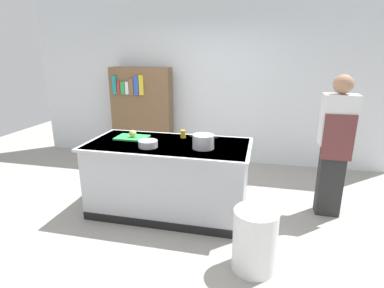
{
  "coord_description": "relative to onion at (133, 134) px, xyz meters",
  "views": [
    {
      "loc": [
        1.09,
        -3.39,
        1.96
      ],
      "look_at": [
        0.25,
        0.2,
        0.85
      ],
      "focal_mm": 28.7,
      "sensor_mm": 36.0,
      "label": 1
    }
  ],
  "objects": [
    {
      "name": "ground_plane",
      "position": [
        0.5,
        -0.1,
        -0.97
      ],
      "size": [
        10.0,
        10.0,
        0.0
      ],
      "primitive_type": "plane",
      "color": "#9E9991"
    },
    {
      "name": "back_wall",
      "position": [
        0.5,
        2.0,
        0.53
      ],
      "size": [
        6.4,
        0.12,
        3.0
      ],
      "primitive_type": "cube",
      "color": "silver",
      "rests_on": "ground_plane"
    },
    {
      "name": "counter_island",
      "position": [
        0.5,
        -0.1,
        -0.5
      ],
      "size": [
        1.98,
        0.98,
        0.9
      ],
      "color": "#B7BABF",
      "rests_on": "ground_plane"
    },
    {
      "name": "cutting_board",
      "position": [
        -0.02,
        0.01,
        -0.06
      ],
      "size": [
        0.4,
        0.28,
        0.02
      ],
      "primitive_type": "cube",
      "color": "green",
      "rests_on": "counter_island"
    },
    {
      "name": "onion",
      "position": [
        0.0,
        0.0,
        0.0
      ],
      "size": [
        0.09,
        0.09,
        0.09
      ],
      "primitive_type": "sphere",
      "color": "tan",
      "rests_on": "cutting_board"
    },
    {
      "name": "stock_pot",
      "position": [
        0.95,
        -0.19,
        0.01
      ],
      "size": [
        0.31,
        0.25,
        0.16
      ],
      "color": "#B7BABF",
      "rests_on": "counter_island"
    },
    {
      "name": "mixing_bowl",
      "position": [
        0.32,
        -0.3,
        -0.03
      ],
      "size": [
        0.22,
        0.22,
        0.08
      ],
      "primitive_type": "cylinder",
      "color": "#B7BABF",
      "rests_on": "counter_island"
    },
    {
      "name": "juice_cup",
      "position": [
        0.61,
        0.18,
        -0.02
      ],
      "size": [
        0.07,
        0.07,
        0.1
      ],
      "primitive_type": "cylinder",
      "color": "yellow",
      "rests_on": "counter_island"
    },
    {
      "name": "trash_bin",
      "position": [
        1.59,
        -0.97,
        -0.67
      ],
      "size": [
        0.41,
        0.41,
        0.6
      ],
      "primitive_type": "cylinder",
      "color": "white",
      "rests_on": "ground_plane"
    },
    {
      "name": "person_chef",
      "position": [
        2.45,
        0.29,
        -0.05
      ],
      "size": [
        0.38,
        0.25,
        1.72
      ],
      "rotation": [
        0.0,
        0.0,
        1.23
      ],
      "color": "#292929",
      "rests_on": "ground_plane"
    },
    {
      "name": "bookshelf",
      "position": [
        -0.57,
        1.7,
        -0.11
      ],
      "size": [
        1.1,
        0.31,
        1.7
      ],
      "color": "brown",
      "rests_on": "ground_plane"
    }
  ]
}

